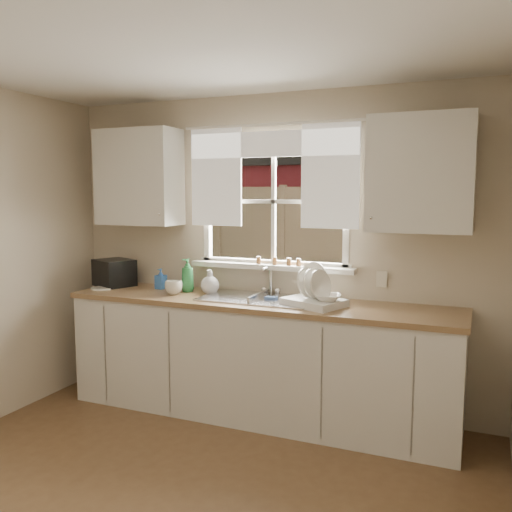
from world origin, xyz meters
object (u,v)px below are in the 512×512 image
at_px(cup, 174,288).
at_px(black_appliance, 114,273).
at_px(dish_rack, 314,296).
at_px(soap_bottle_a, 187,275).

height_order(cup, black_appliance, black_appliance).
height_order(dish_rack, soap_bottle_a, dish_rack).
relative_size(cup, black_appliance, 0.44).
bearing_deg(dish_rack, cup, -179.24).
distance_m(dish_rack, soap_bottle_a, 1.13).
height_order(dish_rack, cup, dish_rack).
distance_m(cup, black_appliance, 0.71).
xyz_separation_m(soap_bottle_a, cup, (-0.04, -0.15, -0.08)).
xyz_separation_m(soap_bottle_a, black_appliance, (-0.74, 0.00, -0.02)).
height_order(dish_rack, black_appliance, dish_rack).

